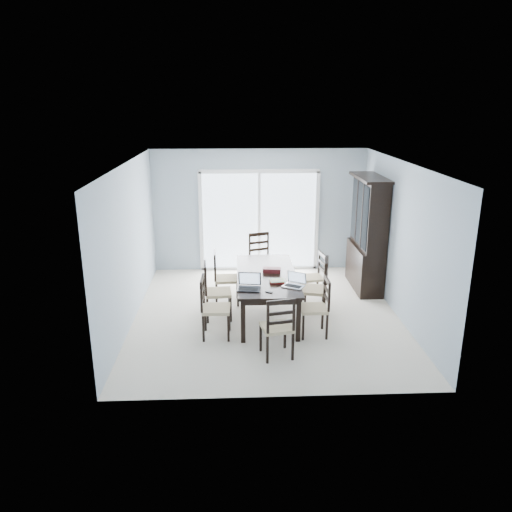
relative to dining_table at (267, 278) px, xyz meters
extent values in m
plane|color=silver|center=(0.00, 0.00, -0.67)|extent=(5.00, 5.00, 0.00)
plane|color=white|center=(0.00, 0.00, 1.93)|extent=(5.00, 5.00, 0.00)
cube|color=#98A9B6|center=(0.00, 2.50, 0.63)|extent=(4.50, 0.02, 2.60)
cube|color=#98A9B6|center=(-2.25, 0.00, 0.63)|extent=(0.02, 5.00, 2.60)
cube|color=#98A9B6|center=(2.25, 0.00, 0.63)|extent=(0.02, 5.00, 2.60)
cube|color=gray|center=(0.00, 3.50, -0.72)|extent=(4.50, 2.00, 0.10)
cube|color=#99999E|center=(0.00, 4.50, -0.12)|extent=(4.50, 0.06, 1.10)
cube|color=black|center=(0.00, 0.00, 0.06)|extent=(1.00, 2.20, 0.04)
cube|color=black|center=(0.00, 0.00, 0.00)|extent=(0.88, 2.08, 0.10)
cube|color=black|center=(-0.42, -1.00, -0.33)|extent=(0.07, 0.07, 0.69)
cube|color=black|center=(0.42, -1.00, -0.33)|extent=(0.07, 0.07, 0.69)
cube|color=black|center=(-0.42, 1.00, -0.33)|extent=(0.07, 0.07, 0.69)
cube|color=black|center=(0.42, 1.00, -0.33)|extent=(0.07, 0.07, 0.69)
cube|color=black|center=(2.01, 1.25, -0.25)|extent=(0.45, 1.30, 0.85)
cube|color=black|center=(2.04, 1.25, 0.83)|extent=(0.38, 1.30, 1.30)
cube|color=black|center=(2.01, 1.25, 1.50)|extent=(0.50, 1.38, 0.05)
cube|color=black|center=(1.84, 0.83, 0.83)|extent=(0.02, 0.36, 1.18)
cube|color=black|center=(1.84, 1.25, 0.83)|extent=(0.02, 0.36, 1.18)
cube|color=black|center=(1.84, 1.67, 0.83)|extent=(0.02, 0.36, 1.18)
cube|color=silver|center=(0.00, 2.48, 0.38)|extent=(2.40, 0.02, 2.10)
cube|color=white|center=(0.00, 2.46, 1.47)|extent=(2.52, 0.05, 0.08)
cube|color=white|center=(0.00, 2.46, 0.38)|extent=(0.06, 0.05, 2.10)
cube|color=white|center=(0.00, 2.46, -0.65)|extent=(2.52, 0.05, 0.05)
cube|color=black|center=(-1.01, -0.58, -0.46)|extent=(0.04, 0.04, 0.43)
cube|color=black|center=(-1.03, -0.96, -0.46)|extent=(0.04, 0.04, 0.43)
cube|color=black|center=(-0.63, -0.59, -0.46)|extent=(0.04, 0.04, 0.43)
cube|color=black|center=(-0.64, -0.97, -0.46)|extent=(0.04, 0.04, 0.43)
cube|color=#CEAD89|center=(-0.83, -0.77, -0.22)|extent=(0.44, 0.44, 0.05)
cube|color=black|center=(-1.02, 0.09, -0.46)|extent=(0.04, 0.04, 0.43)
cube|color=black|center=(-0.99, -0.29, -0.46)|extent=(0.04, 0.04, 0.43)
cube|color=black|center=(-0.64, 0.12, -0.46)|extent=(0.04, 0.04, 0.43)
cube|color=black|center=(-0.61, -0.26, -0.46)|extent=(0.04, 0.04, 0.43)
cube|color=#CEAD89|center=(-0.82, -0.08, -0.21)|extent=(0.45, 0.45, 0.05)
cube|color=black|center=(-0.88, 0.77, -0.46)|extent=(0.04, 0.04, 0.43)
cube|color=black|center=(-0.87, 0.39, -0.46)|extent=(0.04, 0.04, 0.43)
cube|color=black|center=(-0.50, 0.78, -0.46)|extent=(0.04, 0.04, 0.43)
cube|color=black|center=(-0.48, 0.40, -0.46)|extent=(0.04, 0.04, 0.43)
cube|color=#CEAD89|center=(-0.68, 0.59, -0.21)|extent=(0.43, 0.43, 0.05)
cube|color=black|center=(0.87, -0.96, -0.46)|extent=(0.03, 0.03, 0.42)
cube|color=black|center=(0.87, -0.60, -0.46)|extent=(0.03, 0.03, 0.42)
cube|color=black|center=(0.50, -0.97, -0.46)|extent=(0.03, 0.03, 0.42)
cube|color=black|center=(0.50, -0.60, -0.46)|extent=(0.03, 0.03, 0.42)
cube|color=#CEAD89|center=(0.68, -0.78, -0.23)|extent=(0.41, 0.41, 0.05)
cube|color=black|center=(0.92, -0.34, -0.44)|extent=(0.05, 0.05, 0.46)
cube|color=black|center=(1.02, 0.06, -0.44)|extent=(0.05, 0.05, 0.46)
cube|color=black|center=(0.52, -0.24, -0.44)|extent=(0.05, 0.05, 0.46)
cube|color=black|center=(0.62, 0.16, -0.44)|extent=(0.05, 0.05, 0.46)
cube|color=#CEAD89|center=(0.77, -0.09, -0.18)|extent=(0.55, 0.55, 0.05)
cube|color=black|center=(1.08, 0.55, -0.48)|extent=(0.04, 0.04, 0.39)
cube|color=black|center=(1.03, 0.90, -0.48)|extent=(0.04, 0.04, 0.39)
cube|color=black|center=(0.74, 0.50, -0.48)|extent=(0.04, 0.04, 0.39)
cube|color=black|center=(0.69, 0.84, -0.48)|extent=(0.04, 0.04, 0.39)
cube|color=#CEAD89|center=(0.89, 0.70, -0.26)|extent=(0.44, 0.44, 0.05)
cube|color=black|center=(-0.09, -1.66, -0.46)|extent=(0.04, 0.04, 0.42)
cube|color=black|center=(0.27, -1.59, -0.46)|extent=(0.04, 0.04, 0.42)
cube|color=black|center=(-0.17, -1.30, -0.46)|extent=(0.04, 0.04, 0.42)
cube|color=black|center=(0.20, -1.22, -0.46)|extent=(0.04, 0.04, 0.42)
cube|color=#CEAD89|center=(0.05, -1.44, -0.23)|extent=(0.49, 0.49, 0.05)
cube|color=black|center=(0.15, 1.81, -0.45)|extent=(0.05, 0.05, 0.45)
cube|color=black|center=(-0.23, 1.69, -0.45)|extent=(0.05, 0.05, 0.45)
cube|color=black|center=(0.27, 1.43, -0.45)|extent=(0.05, 0.05, 0.45)
cube|color=black|center=(-0.11, 1.31, -0.45)|extent=(0.05, 0.05, 0.45)
cube|color=#CEAD89|center=(0.02, 1.56, -0.20)|extent=(0.55, 0.55, 0.05)
cube|color=black|center=(-0.32, -0.72, 0.09)|extent=(0.38, 0.29, 0.02)
cube|color=silver|center=(-0.32, -0.72, 0.21)|extent=(0.31, 0.08, 0.19)
cube|color=silver|center=(0.38, -0.63, 0.09)|extent=(0.39, 0.35, 0.02)
cube|color=silver|center=(0.38, -0.63, 0.20)|extent=(0.26, 0.18, 0.17)
cube|color=maroon|center=(0.14, -0.42, 0.09)|extent=(0.23, 0.17, 0.03)
cube|color=gold|center=(0.15, -0.42, 0.11)|extent=(0.27, 0.22, 0.01)
cube|color=black|center=(-0.02, -0.84, 0.08)|extent=(0.12, 0.10, 0.01)
cube|color=#470E1C|center=(0.09, 0.08, 0.11)|extent=(0.32, 0.19, 0.07)
cube|color=maroon|center=(-0.61, 3.46, -0.25)|extent=(1.73, 1.54, 0.85)
cube|color=gray|center=(-0.61, 3.46, 0.21)|extent=(1.77, 1.59, 0.06)
camera|label=1|loc=(-0.53, -7.91, 2.87)|focal=35.00mm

